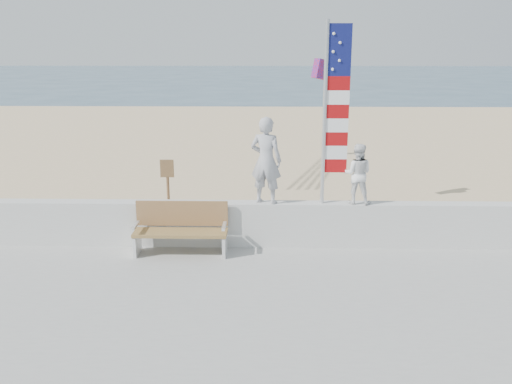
% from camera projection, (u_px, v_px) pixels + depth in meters
% --- Properties ---
extents(ground, '(220.00, 220.00, 0.00)m').
position_uv_depth(ground, '(242.00, 296.00, 9.17)').
color(ground, '#324E64').
rests_on(ground, ground).
extents(sand, '(90.00, 40.00, 0.08)m').
position_uv_depth(sand, '(255.00, 173.00, 17.84)').
color(sand, beige).
rests_on(sand, ground).
extents(seawall, '(30.00, 0.35, 0.90)m').
position_uv_depth(seawall, '(246.00, 224.00, 10.93)').
color(seawall, silver).
rests_on(seawall, boardwalk).
extents(adult, '(0.72, 0.58, 1.72)m').
position_uv_depth(adult, '(266.00, 160.00, 10.58)').
color(adult, '#A4A5AA').
rests_on(adult, seawall).
extents(child, '(0.66, 0.56, 1.20)m').
position_uv_depth(child, '(357.00, 174.00, 10.61)').
color(child, white).
rests_on(child, seawall).
extents(bench, '(1.80, 0.57, 1.00)m').
position_uv_depth(bench, '(181.00, 228.00, 10.50)').
color(bench, olive).
rests_on(bench, boardwalk).
extents(flag, '(0.50, 0.08, 3.50)m').
position_uv_depth(flag, '(332.00, 106.00, 10.28)').
color(flag, silver).
rests_on(flag, seawall).
extents(parafoil_kite, '(0.87, 0.65, 0.61)m').
position_uv_depth(parafoil_kite, '(330.00, 72.00, 12.89)').
color(parafoil_kite, red).
rests_on(parafoil_kite, ground).
extents(sign, '(0.32, 0.07, 1.46)m').
position_uv_depth(sign, '(168.00, 184.00, 12.78)').
color(sign, brown).
rests_on(sign, sand).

